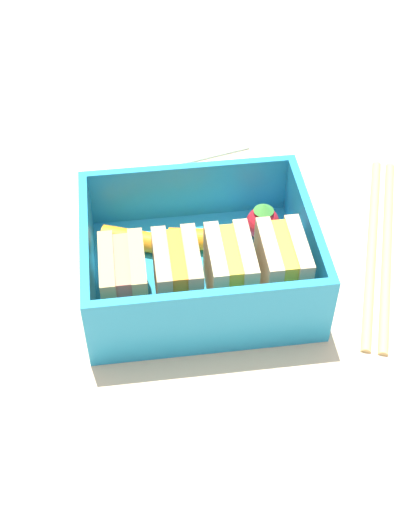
% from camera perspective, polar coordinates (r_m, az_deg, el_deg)
% --- Properties ---
extents(ground_plane, '(1.20, 1.20, 0.02)m').
position_cam_1_polar(ground_plane, '(0.52, -0.00, -2.81)').
color(ground_plane, beige).
extents(bento_tray, '(0.16, 0.13, 0.01)m').
position_cam_1_polar(bento_tray, '(0.51, -0.00, -1.63)').
color(bento_tray, '#2493C3').
rests_on(bento_tray, ground_plane).
extents(bento_rim, '(0.16, 0.13, 0.05)m').
position_cam_1_polar(bento_rim, '(0.49, -0.00, 0.66)').
color(bento_rim, '#2493C3').
rests_on(bento_rim, bento_tray).
extents(sandwich_left, '(0.03, 0.05, 0.05)m').
position_cam_1_polar(sandwich_left, '(0.48, 6.64, -0.84)').
color(sandwich_left, '#DCB886').
rests_on(sandwich_left, bento_tray).
extents(sandwich_center_left, '(0.03, 0.05, 0.05)m').
position_cam_1_polar(sandwich_center_left, '(0.48, 2.49, -1.24)').
color(sandwich_center_left, beige).
rests_on(sandwich_center_left, bento_tray).
extents(sandwich_center, '(0.03, 0.05, 0.05)m').
position_cam_1_polar(sandwich_center, '(0.47, -1.74, -1.64)').
color(sandwich_center, tan).
rests_on(sandwich_center, bento_tray).
extents(sandwich_center_right, '(0.03, 0.05, 0.05)m').
position_cam_1_polar(sandwich_center_right, '(0.47, -6.01, -2.03)').
color(sandwich_center_right, tan).
rests_on(sandwich_center_right, bento_tray).
extents(strawberry_far_left, '(0.02, 0.02, 0.03)m').
position_cam_1_polar(strawberry_far_left, '(0.53, 5.12, 2.74)').
color(strawberry_far_left, red).
rests_on(strawberry_far_left, bento_tray).
extents(carrot_stick_left, '(0.04, 0.02, 0.02)m').
position_cam_1_polar(carrot_stick_left, '(0.52, -0.52, 1.34)').
color(carrot_stick_left, orange).
rests_on(carrot_stick_left, bento_tray).
extents(carrot_stick_far_left, '(0.05, 0.03, 0.01)m').
position_cam_1_polar(carrot_stick_far_left, '(0.52, -5.26, 1.31)').
color(carrot_stick_far_left, orange).
rests_on(carrot_stick_far_left, bento_tray).
extents(chopstick_pair, '(0.08, 0.20, 0.01)m').
position_cam_1_polar(chopstick_pair, '(0.56, 14.29, 0.87)').
color(chopstick_pair, tan).
rests_on(chopstick_pair, ground_plane).
extents(folded_napkin, '(0.13, 0.11, 0.00)m').
position_cam_1_polar(folded_napkin, '(0.65, -1.98, 9.78)').
color(folded_napkin, silver).
rests_on(folded_napkin, ground_plane).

